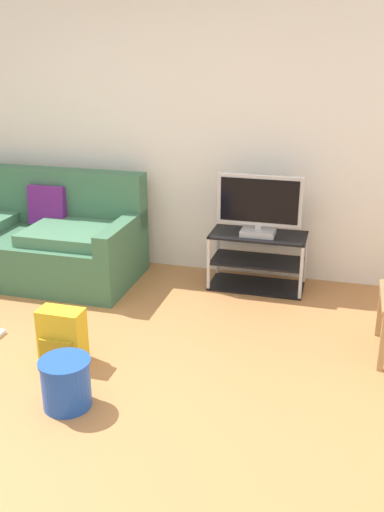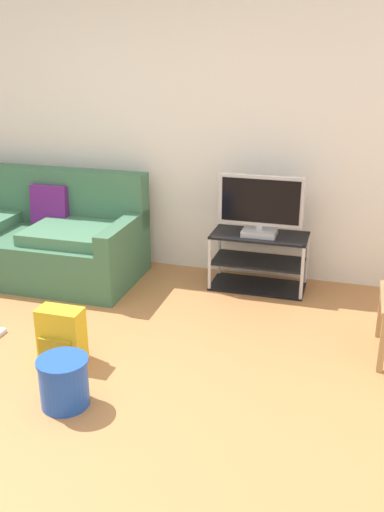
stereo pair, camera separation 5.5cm
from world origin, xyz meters
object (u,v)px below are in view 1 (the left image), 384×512
Objects in this scene: backpack at (62,337)px; cleaning_bucket at (66,382)px; tv_stand at (257,261)px; flat_tv at (259,206)px; couch at (25,239)px.

cleaning_bucket is (0.26, -0.45, -0.02)m from backpack.
tv_stand is at bearing 68.80° from cleaning_bucket.
flat_tv reaches higher than tv_stand.
cleaning_bucket is at bearing -36.73° from backpack.
backpack is (-1.05, -1.57, -0.56)m from flat_tv.
backpack is (-1.05, -1.60, -0.06)m from tv_stand.
cleaning_bucket is (-0.79, -2.05, -0.08)m from tv_stand.
couch is at bearing -173.81° from tv_stand.
couch is at bearing -174.40° from flat_tv.
backpack is (1.08, -1.37, -0.15)m from couch.
tv_stand is 2.20m from cleaning_bucket.
flat_tv is at bearing 79.88° from backpack.
tv_stand is 0.50m from flat_tv.
tv_stand reaches higher than cleaning_bucket.
cleaning_bucket is at bearing -53.72° from couch.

